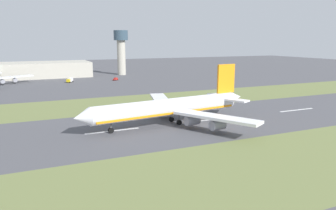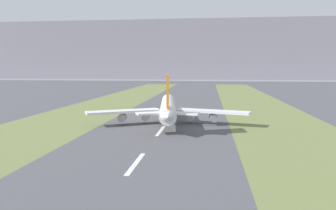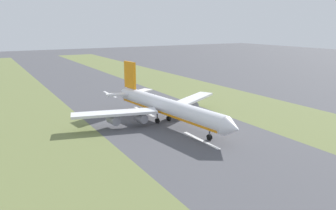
% 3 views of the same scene
% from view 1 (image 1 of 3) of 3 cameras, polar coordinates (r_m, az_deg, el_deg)
% --- Properties ---
extents(ground_plane, '(800.00, 800.00, 0.00)m').
position_cam_1_polar(ground_plane, '(115.18, -0.25, -3.46)').
color(ground_plane, '#4C4C51').
extents(grass_median_west, '(40.00, 600.00, 0.01)m').
position_cam_1_polar(grass_median_west, '(78.21, 13.44, -11.02)').
color(grass_median_west, olive).
rests_on(grass_median_west, ground).
extents(grass_median_east, '(40.00, 600.00, 0.01)m').
position_cam_1_polar(grass_median_east, '(156.41, -6.92, 0.39)').
color(grass_median_east, olive).
rests_on(grass_median_east, ground).
extents(centreline_dash_near, '(1.20, 18.00, 0.01)m').
position_cam_1_polar(centreline_dash_near, '(149.65, 21.51, -0.81)').
color(centreline_dash_near, silver).
rests_on(centreline_dash_near, ground).
extents(centreline_dash_mid, '(1.20, 18.00, 0.01)m').
position_cam_1_polar(centreline_dash_mid, '(124.69, 8.47, -2.44)').
color(centreline_dash_mid, silver).
rests_on(centreline_dash_mid, ground).
extents(centreline_dash_far, '(1.20, 18.00, 0.01)m').
position_cam_1_polar(centreline_dash_far, '(109.08, -9.63, -4.46)').
color(centreline_dash_far, silver).
rests_on(centreline_dash_far, ground).
extents(airplane_main_jet, '(63.66, 67.17, 20.20)m').
position_cam_1_polar(airplane_main_jet, '(115.19, 0.81, -0.38)').
color(airplane_main_jet, white).
rests_on(airplane_main_jet, ground).
extents(terminal_building, '(36.00, 117.84, 11.85)m').
position_cam_1_polar(terminal_building, '(282.90, -25.52, 5.42)').
color(terminal_building, '#B2AD9E').
rests_on(terminal_building, ground).
extents(control_tower, '(12.00, 12.00, 37.29)m').
position_cam_1_polar(control_tower, '(283.97, -8.17, 9.87)').
color(control_tower, '#B2AD9E').
rests_on(control_tower, ground).
extents(service_truck, '(6.12, 5.36, 3.10)m').
position_cam_1_polar(service_truck, '(240.51, -16.72, 4.18)').
color(service_truck, gold).
rests_on(service_truck, ground).
extents(apron_car, '(4.08, 4.60, 2.03)m').
position_cam_1_polar(apron_car, '(245.50, -9.12, 4.50)').
color(apron_car, '#B2231E').
rests_on(apron_car, ground).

